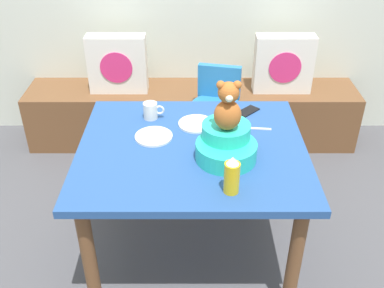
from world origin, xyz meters
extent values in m
plane|color=#4C4C51|center=(0.00, 0.00, 0.00)|extent=(8.00, 8.00, 0.00)
cube|color=brown|center=(0.00, 1.26, 0.23)|extent=(2.60, 0.44, 0.46)
cube|color=white|center=(-0.56, 1.24, 0.68)|extent=(0.44, 0.14, 0.44)
cylinder|color=#E02D72|center=(-0.56, 1.16, 0.68)|extent=(0.24, 0.01, 0.24)
cube|color=white|center=(0.69, 1.24, 0.68)|extent=(0.44, 0.14, 0.44)
cylinder|color=#E02D72|center=(0.69, 1.16, 0.68)|extent=(0.24, 0.01, 0.24)
cube|color=#264C8C|center=(0.00, 0.00, 0.72)|extent=(1.17, 1.01, 0.04)
cylinder|color=brown|center=(-0.50, -0.42, 0.35)|extent=(0.07, 0.07, 0.70)
cylinder|color=brown|center=(0.50, -0.42, 0.35)|extent=(0.07, 0.07, 0.70)
cylinder|color=brown|center=(-0.50, 0.42, 0.35)|extent=(0.07, 0.07, 0.70)
cylinder|color=brown|center=(0.50, 0.42, 0.35)|extent=(0.07, 0.07, 0.70)
cylinder|color=#2672B2|center=(0.16, 0.81, 0.51)|extent=(0.34, 0.34, 0.10)
cube|color=#2672B2|center=(0.19, 0.94, 0.67)|extent=(0.30, 0.11, 0.24)
cube|color=white|center=(0.13, 0.63, 0.58)|extent=(0.33, 0.26, 0.02)
cylinder|color=silver|center=(0.02, 0.67, 0.23)|extent=(0.03, 0.03, 0.46)
cylinder|color=silver|center=(0.30, 0.67, 0.23)|extent=(0.03, 0.03, 0.46)
cylinder|color=silver|center=(0.02, 0.95, 0.23)|extent=(0.03, 0.03, 0.46)
cylinder|color=silver|center=(0.30, 0.95, 0.23)|extent=(0.03, 0.03, 0.46)
cylinder|color=#25C2AA|center=(0.17, -0.11, 0.79)|extent=(0.30, 0.30, 0.09)
cylinder|color=#25C2AA|center=(0.17, -0.05, 0.86)|extent=(0.24, 0.24, 0.07)
ellipsoid|color=#AF5E27|center=(0.17, -0.09, 0.97)|extent=(0.13, 0.11, 0.15)
sphere|color=#AF5E27|center=(0.17, -0.09, 1.09)|extent=(0.10, 0.10, 0.10)
sphere|color=beige|center=(0.17, -0.14, 1.08)|extent=(0.04, 0.04, 0.04)
sphere|color=#AF5E27|center=(0.13, -0.09, 1.13)|extent=(0.04, 0.04, 0.04)
sphere|color=#AF5E27|center=(0.20, -0.09, 1.13)|extent=(0.04, 0.04, 0.04)
cylinder|color=gold|center=(0.17, -0.37, 0.81)|extent=(0.07, 0.07, 0.15)
cone|color=white|center=(0.17, -0.37, 0.91)|extent=(0.06, 0.06, 0.03)
cylinder|color=silver|center=(-0.24, 0.30, 0.79)|extent=(0.08, 0.08, 0.09)
torus|color=silver|center=(-0.18, 0.30, 0.79)|extent=(0.06, 0.01, 0.06)
cylinder|color=white|center=(0.02, 0.22, 0.75)|extent=(0.20, 0.20, 0.01)
cylinder|color=white|center=(-0.20, 0.09, 0.75)|extent=(0.20, 0.20, 0.01)
cube|color=black|center=(0.32, 0.37, 0.74)|extent=(0.15, 0.15, 0.01)
cube|color=silver|center=(0.35, 0.17, 0.74)|extent=(0.17, 0.03, 0.01)
camera|label=1|loc=(0.00, -1.92, 1.99)|focal=41.65mm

